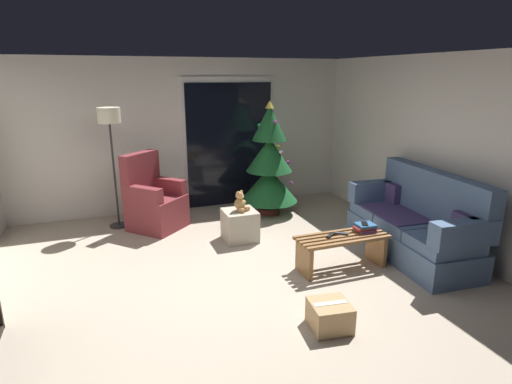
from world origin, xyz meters
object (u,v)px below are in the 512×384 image
object	(u,v)px
couch	(415,225)
cardboard_box_taped_mid_floor	(330,315)
book_stack	(365,228)
cell_phone	(365,224)
ottoman	(240,225)
coffee_table	(342,247)
remote_graphite	(342,234)
christmas_tree	(269,165)
armchair	(154,202)
teddy_bear_honey	(240,202)
remote_black	(330,236)
floor_lamp	(110,127)

from	to	relation	value
couch	cardboard_box_taped_mid_floor	bearing A→B (deg)	-150.05
couch	book_stack	size ratio (longest dim) A/B	7.90
cell_phone	cardboard_box_taped_mid_floor	size ratio (longest dim) A/B	0.37
book_stack	ottoman	bearing A→B (deg)	134.08
couch	coffee_table	size ratio (longest dim) A/B	1.81
remote_graphite	christmas_tree	xyz separation A→B (m)	(-0.05, 2.16, 0.40)
coffee_table	armchair	bearing A→B (deg)	131.34
cell_phone	christmas_tree	xyz separation A→B (m)	(-0.36, 2.17, 0.31)
armchair	cardboard_box_taped_mid_floor	size ratio (longest dim) A/B	2.88
coffee_table	teddy_bear_honey	bearing A→B (deg)	124.26
remote_black	book_stack	size ratio (longest dim) A/B	0.62
remote_black	book_stack	bearing A→B (deg)	54.48
book_stack	teddy_bear_honey	world-z (taller)	teddy_bear_honey
remote_black	christmas_tree	size ratio (longest dim) A/B	0.08
ottoman	cell_phone	bearing A→B (deg)	-46.09
cell_phone	ottoman	world-z (taller)	cell_phone
couch	cell_phone	size ratio (longest dim) A/B	13.83
cell_phone	floor_lamp	size ratio (longest dim) A/B	0.08
couch	armchair	bearing A→B (deg)	144.55
couch	armchair	distance (m)	3.67
remote_black	ottoman	distance (m)	1.43
christmas_tree	remote_black	bearing A→B (deg)	-92.68
cardboard_box_taped_mid_floor	remote_graphite	bearing A→B (deg)	54.60
couch	cell_phone	bearing A→B (deg)	-179.95
armchair	couch	bearing A→B (deg)	-35.45
couch	cardboard_box_taped_mid_floor	size ratio (longest dim) A/B	5.07
remote_graphite	cell_phone	size ratio (longest dim) A/B	1.08
remote_graphite	cell_phone	bearing A→B (deg)	-59.30
remote_black	remote_graphite	distance (m)	0.16
ottoman	teddy_bear_honey	xyz separation A→B (m)	(0.01, -0.01, 0.34)
remote_black	teddy_bear_honey	world-z (taller)	teddy_bear_honey
ottoman	remote_black	bearing A→B (deg)	-59.68
armchair	coffee_table	bearing A→B (deg)	-48.66
coffee_table	cardboard_box_taped_mid_floor	distance (m)	1.27
floor_lamp	cardboard_box_taped_mid_floor	world-z (taller)	floor_lamp
floor_lamp	teddy_bear_honey	size ratio (longest dim) A/B	6.25
coffee_table	floor_lamp	distance (m)	3.63
remote_black	armchair	world-z (taller)	armchair
couch	remote_graphite	world-z (taller)	couch
armchair	teddy_bear_honey	world-z (taller)	armchair
cell_phone	armchair	bearing A→B (deg)	163.89
couch	remote_graphite	bearing A→B (deg)	179.44
coffee_table	ottoman	distance (m)	1.52
floor_lamp	armchair	bearing A→B (deg)	-26.27
cell_phone	christmas_tree	bearing A→B (deg)	127.08
ottoman	cardboard_box_taped_mid_floor	world-z (taller)	ottoman
remote_graphite	book_stack	size ratio (longest dim) A/B	0.62
christmas_tree	floor_lamp	world-z (taller)	christmas_tree
coffee_table	remote_graphite	size ratio (longest dim) A/B	7.05
remote_graphite	armchair	world-z (taller)	armchair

